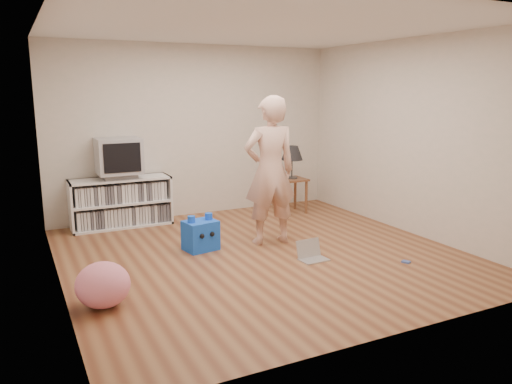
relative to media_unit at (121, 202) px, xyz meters
The scene contains 13 objects.
ground 2.41m from the media_unit, 58.78° to the right, with size 4.50×4.50×0.00m, color brown.
walls 2.56m from the media_unit, 58.78° to the right, with size 4.52×4.52×2.60m.
ceiling 3.28m from the media_unit, 58.78° to the right, with size 4.50×4.50×0.01m, color white.
media_unit is the anchor object (origin of this frame).
dvd_deck 0.39m from the media_unit, 90.00° to the right, with size 0.45×0.35×0.07m, color gray.
crt_tv 0.67m from the media_unit, 90.00° to the right, with size 0.60×0.53×0.50m.
side_table 2.63m from the media_unit, ahead, with size 0.42×0.42×0.55m.
table_lamp 2.70m from the media_unit, ahead, with size 0.34×0.34×0.52m.
person 2.34m from the media_unit, 47.47° to the right, with size 0.68×0.45×1.86m, color beige.
laptop 2.97m from the media_unit, 55.70° to the right, with size 0.33×0.27×0.22m.
playing_cards 3.98m from the media_unit, 49.73° to the right, with size 0.07×0.09×0.02m, color #415DAD.
plush_blue 1.68m from the media_unit, 67.56° to the right, with size 0.43×0.38×0.44m.
plush_pink 2.80m from the media_unit, 104.83° to the right, with size 0.49×0.49×0.42m, color pink.
Camera 1 is at (-2.59, -5.06, 1.93)m, focal length 35.00 mm.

